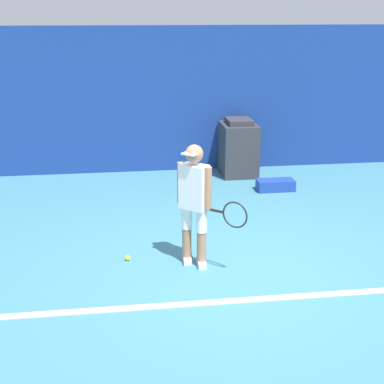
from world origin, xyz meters
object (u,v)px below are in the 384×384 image
at_px(tennis_ball, 128,258).
at_px(equipment_bag, 275,185).
at_px(tennis_player, 195,200).
at_px(covered_chair, 238,148).

xyz_separation_m(tennis_ball, equipment_bag, (2.71, 2.54, 0.07)).
bearing_deg(equipment_bag, tennis_ball, -136.85).
bearing_deg(equipment_bag, tennis_player, -123.93).
bearing_deg(equipment_bag, covered_chair, 112.78).
distance_m(tennis_player, equipment_bag, 3.42).
relative_size(tennis_ball, equipment_bag, 0.10).
distance_m(tennis_ball, covered_chair, 4.31).
xyz_separation_m(tennis_player, equipment_bag, (1.86, 2.76, -0.77)).
relative_size(tennis_player, equipment_bag, 2.34).
distance_m(tennis_player, covered_chair, 4.11).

